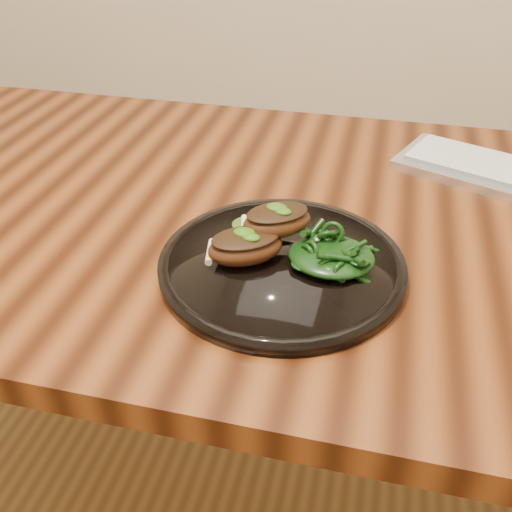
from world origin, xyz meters
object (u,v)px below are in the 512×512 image
Objects in this scene: desk at (292,256)px; lamb_chop_front at (245,246)px; plate at (282,264)px; greens_heap at (332,252)px.

desk is 0.21m from lamb_chop_front.
plate is (0.01, -0.15, 0.09)m from desk.
greens_heap reaches higher than desk.
desk is 0.20m from greens_heap.
lamb_chop_front is at bearing -166.00° from plate.
lamb_chop_front is 0.11m from greens_heap.
plate is 2.91× the size of greens_heap.
desk is at bearing 116.66° from greens_heap.
plate reaches higher than desk.
lamb_chop_front reaches higher than desk.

